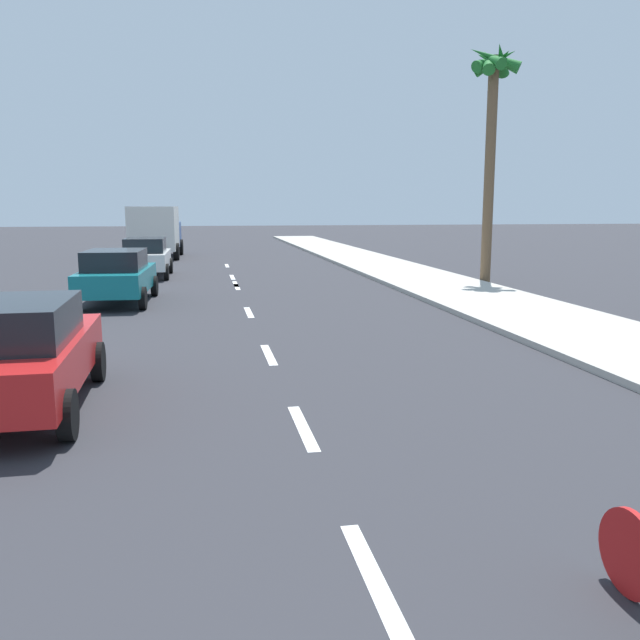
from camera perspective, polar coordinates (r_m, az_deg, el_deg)
ground_plane at (r=18.45m, az=-6.21°, el=0.87°), size 160.00×160.00×0.00m
sidewalk_strip at (r=22.01m, az=12.15°, el=2.33°), size 3.60×80.00×0.14m
lane_stripe_2 at (r=5.47m, az=4.72°, el=-21.33°), size 0.16×1.80×0.01m
lane_stripe_3 at (r=8.71m, az=-1.48°, el=-9.15°), size 0.16×1.80×0.01m
lane_stripe_4 at (r=12.85m, az=-4.41°, el=-2.97°), size 0.16×1.80×0.01m
lane_stripe_5 at (r=17.99m, az=-6.11°, el=0.66°), size 0.16×1.80×0.01m
lane_stripe_6 at (r=23.76m, az=-7.13°, el=2.84°), size 0.16×1.80×0.01m
lane_stripe_7 at (r=24.60m, az=-7.24°, el=3.07°), size 0.16×1.80×0.01m
lane_stripe_8 at (r=27.00m, az=-7.51°, el=3.66°), size 0.16×1.80×0.01m
lane_stripe_9 at (r=32.30m, az=-7.97°, el=4.63°), size 0.16×1.80×0.01m
parked_car_red at (r=10.08m, az=-24.67°, el=-2.53°), size 2.01×4.25×1.57m
parked_car_teal at (r=20.39m, az=-17.01°, el=3.72°), size 2.13×4.34×1.57m
parked_car_white at (r=27.72m, az=-14.66°, el=5.31°), size 1.95×4.11×1.57m
delivery_truck at (r=37.96m, az=-13.90°, el=7.46°), size 2.82×6.31×2.80m
palm_tree_far at (r=25.67m, az=14.52°, el=17.76°), size 1.89×1.74×8.59m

